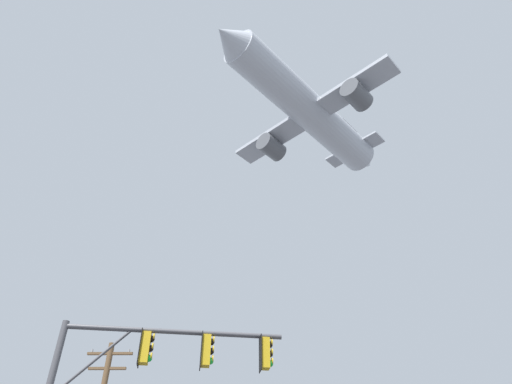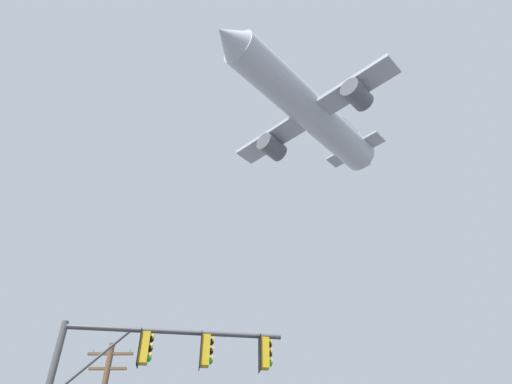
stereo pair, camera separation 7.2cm
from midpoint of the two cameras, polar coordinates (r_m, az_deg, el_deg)
signal_pole_near at (r=14.17m, az=-13.60°, el=-21.22°), size 6.47×1.18×6.22m
airplane at (r=42.59m, az=6.31°, el=10.25°), size 16.99×18.37×6.08m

